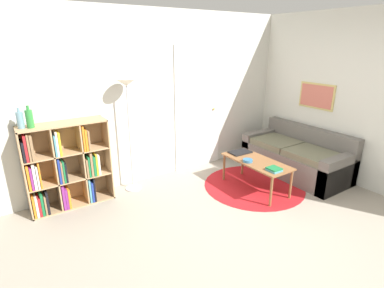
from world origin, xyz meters
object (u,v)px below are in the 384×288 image
(bowl, at_px, (248,161))
(laptop, at_px, (240,152))
(floor_lamp, at_px, (127,98))
(bookshelf, at_px, (64,168))
(couch, at_px, (297,157))
(coffee_table, at_px, (256,164))
(bottle_middle, at_px, (30,119))
(bottle_left, at_px, (20,120))

(bowl, bearing_deg, laptop, 64.27)
(floor_lamp, height_order, bowl, floor_lamp)
(bookshelf, distance_m, bowl, 2.54)
(floor_lamp, height_order, couch, floor_lamp)
(couch, xyz_separation_m, bowl, (-1.18, -0.02, 0.21))
(coffee_table, relative_size, bottle_middle, 3.98)
(bowl, relative_size, bottle_left, 0.57)
(bottle_left, relative_size, bottle_middle, 0.92)
(bottle_left, bearing_deg, bowl, -20.65)
(couch, bearing_deg, bottle_middle, 165.59)
(bowl, relative_size, bottle_middle, 0.53)
(coffee_table, relative_size, bowl, 7.55)
(bookshelf, relative_size, coffee_table, 1.08)
(bowl, distance_m, bottle_left, 3.01)
(laptop, relative_size, bowl, 2.45)
(laptop, bearing_deg, floor_lamp, 157.92)
(floor_lamp, height_order, bottle_left, floor_lamp)
(couch, bearing_deg, bookshelf, 164.05)
(coffee_table, distance_m, bottle_middle, 3.08)
(bookshelf, distance_m, laptop, 2.59)
(coffee_table, relative_size, laptop, 3.08)
(couch, xyz_separation_m, bottle_left, (-3.90, 1.01, 0.99))
(bookshelf, height_order, bottle_left, bottle_left)
(bowl, xyz_separation_m, bottle_left, (-2.73, 1.03, 0.78))
(couch, height_order, laptop, couch)
(coffee_table, bearing_deg, couch, 3.01)
(floor_lamp, bearing_deg, laptop, -22.08)
(bookshelf, distance_m, bottle_left, 0.81)
(coffee_table, xyz_separation_m, bowl, (-0.14, 0.04, 0.07))
(floor_lamp, distance_m, coffee_table, 2.09)
(laptop, xyz_separation_m, bottle_middle, (-2.80, 0.65, 0.80))
(couch, bearing_deg, coffee_table, -176.99)
(bowl, bearing_deg, bookshelf, 156.34)
(bookshelf, distance_m, couch, 3.66)
(bookshelf, bearing_deg, coffee_table, -23.13)
(laptop, height_order, bowl, bowl)
(bookshelf, bearing_deg, floor_lamp, -2.28)
(bottle_middle, bearing_deg, couch, -14.41)
(floor_lamp, bearing_deg, couch, -20.51)
(laptop, distance_m, bottle_middle, 2.98)
(laptop, bearing_deg, bowl, -115.73)
(coffee_table, bearing_deg, bookshelf, 156.87)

